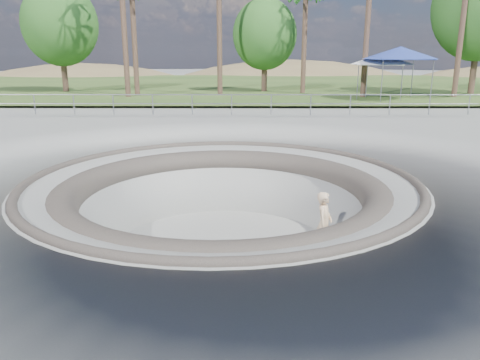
# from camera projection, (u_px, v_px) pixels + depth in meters

# --- Properties ---
(ground) EXTENTS (180.00, 180.00, 0.00)m
(ground) POSITION_uv_depth(u_px,v_px,m) (222.00, 180.00, 12.24)
(ground) COLOR gray
(ground) RESTS_ON ground
(skate_bowl) EXTENTS (14.00, 14.00, 4.10)m
(skate_bowl) POSITION_uv_depth(u_px,v_px,m) (223.00, 245.00, 12.72)
(skate_bowl) COLOR gray
(skate_bowl) RESTS_ON ground
(grass_strip) EXTENTS (180.00, 36.00, 0.12)m
(grass_strip) POSITION_uv_depth(u_px,v_px,m) (237.00, 85.00, 44.98)
(grass_strip) COLOR #345120
(grass_strip) RESTS_ON ground
(distant_hills) EXTENTS (103.20, 45.00, 28.60)m
(distant_hills) POSITION_uv_depth(u_px,v_px,m) (264.00, 124.00, 69.22)
(distant_hills) COLOR brown
(distant_hills) RESTS_ON ground
(safety_railing) EXTENTS (25.00, 0.06, 1.03)m
(safety_railing) POSITION_uv_depth(u_px,v_px,m) (232.00, 104.00, 23.63)
(safety_railing) COLOR gray
(safety_railing) RESTS_ON ground
(skateboard) EXTENTS (0.79, 0.39, 0.08)m
(skateboard) POSITION_uv_depth(u_px,v_px,m) (322.00, 256.00, 12.05)
(skateboard) COLOR brown
(skateboard) RESTS_ON ground
(skater) EXTENTS (0.60, 0.72, 1.69)m
(skater) POSITION_uv_depth(u_px,v_px,m) (324.00, 224.00, 11.83)
(skater) COLOR beige
(skater) RESTS_ON skateboard
(canopy_white) EXTENTS (5.40, 5.40, 2.87)m
(canopy_white) POSITION_uv_depth(u_px,v_px,m) (382.00, 59.00, 30.42)
(canopy_white) COLOR gray
(canopy_white) RESTS_ON ground
(canopy_blue) EXTENTS (6.56, 6.56, 3.31)m
(canopy_blue) POSITION_uv_depth(u_px,v_px,m) (400.00, 53.00, 29.51)
(canopy_blue) COLOR gray
(canopy_blue) RESTS_ON ground
(bushy_tree_left) EXTENTS (5.69, 5.17, 8.21)m
(bushy_tree_left) POSITION_uv_depth(u_px,v_px,m) (60.00, 24.00, 35.24)
(bushy_tree_left) COLOR brown
(bushy_tree_left) RESTS_ON ground
(bushy_tree_mid) EXTENTS (4.88, 4.44, 7.05)m
(bushy_tree_mid) POSITION_uv_depth(u_px,v_px,m) (265.00, 35.00, 35.56)
(bushy_tree_mid) COLOR brown
(bushy_tree_mid) RESTS_ON ground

